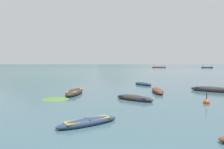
{
  "coord_description": "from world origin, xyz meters",
  "views": [
    {
      "loc": [
        -0.86,
        -4.26,
        2.99
      ],
      "look_at": [
        2.18,
        41.24,
        0.52
      ],
      "focal_mm": 32.21,
      "sensor_mm": 36.0,
      "label": 1
    }
  ],
  "objects": [
    {
      "name": "rowboat_3",
      "position": [
        2.06,
        11.95,
        0.16
      ],
      "size": [
        3.22,
        3.15,
        0.52
      ],
      "color": "#2D2826",
      "rests_on": "ground"
    },
    {
      "name": "rowboat_7",
      "position": [
        11.31,
        16.43,
        0.21
      ],
      "size": [
        4.1,
        3.73,
        0.67
      ],
      "color": "#2D2826",
      "rests_on": "ground"
    },
    {
      "name": "rowboat_4",
      "position": [
        -1.4,
        5.49,
        0.13
      ],
      "size": [
        3.21,
        2.31,
        0.39
      ],
      "color": "navy",
      "rests_on": "ground"
    },
    {
      "name": "rowboat_6",
      "position": [
        5.2,
        15.98,
        0.18
      ],
      "size": [
        1.42,
        3.94,
        0.57
      ],
      "color": "#4C3323",
      "rests_on": "ground"
    },
    {
      "name": "mountain_1",
      "position": [
        -569.19,
        2063.52,
        237.37
      ],
      "size": [
        1447.36,
        1447.36,
        474.74
      ],
      "primitive_type": "cone",
      "color": "#4C5B56",
      "rests_on": "ground"
    },
    {
      "name": "ground_plane",
      "position": [
        0.0,
        1500.0,
        0.0
      ],
      "size": [
        6000.0,
        6000.0,
        0.0
      ],
      "primitive_type": "plane",
      "color": "#385660"
    },
    {
      "name": "ferry_1",
      "position": [
        74.55,
        130.56,
        0.45
      ],
      "size": [
        7.6,
        4.12,
        2.54
      ],
      "color": "navy",
      "rests_on": "ground"
    },
    {
      "name": "mountain_2",
      "position": [
        186.22,
        2028.63,
        121.63
      ],
      "size": [
        881.26,
        881.26,
        243.26
      ],
      "primitive_type": "cone",
      "color": "#4C5B56",
      "rests_on": "ground"
    },
    {
      "name": "weed_patch_0",
      "position": [
        -4.51,
        12.7,
        0.0
      ],
      "size": [
        2.89,
        2.92,
        0.14
      ],
      "primitive_type": "ellipsoid",
      "rotation": [
        0.0,
        0.0,
        1.89
      ],
      "color": "#477033",
      "rests_on": "ground"
    },
    {
      "name": "rowboat_1",
      "position": [
        -3.23,
        15.49,
        0.2
      ],
      "size": [
        1.87,
        4.55,
        0.64
      ],
      "color": "#2D2826",
      "rests_on": "ground"
    },
    {
      "name": "rowboat_5",
      "position": [
        5.34,
        23.28,
        0.15
      ],
      "size": [
        2.39,
        3.28,
        0.49
      ],
      "color": "navy",
      "rests_on": "ground"
    },
    {
      "name": "mooring_buoy",
      "position": [
        7.18,
        10.08,
        0.1
      ],
      "size": [
        0.46,
        0.46,
        0.98
      ],
      "color": "#DB4C1E",
      "rests_on": "ground"
    },
    {
      "name": "ferry_0",
      "position": [
        43.43,
        140.49,
        0.45
      ],
      "size": [
        10.19,
        6.61,
        2.54
      ],
      "color": "brown",
      "rests_on": "ground"
    }
  ]
}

